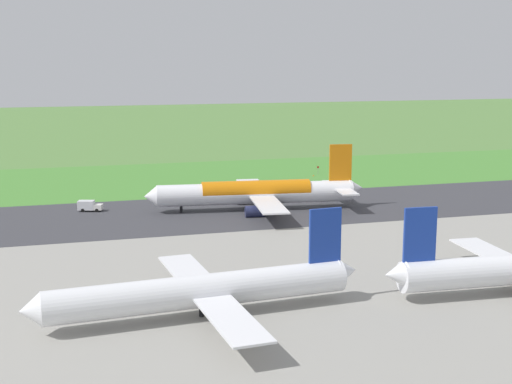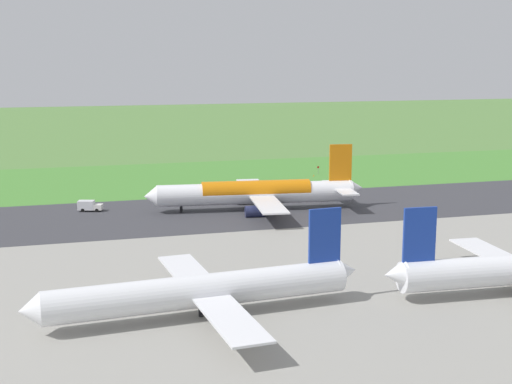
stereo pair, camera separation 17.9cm
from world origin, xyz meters
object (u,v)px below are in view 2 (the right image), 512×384
(airliner_main, at_px, (258,193))
(airliner_parked_far, at_px, (203,290))
(traffic_cone_orange, at_px, (314,175))
(no_stopping_sign, at_px, (318,169))
(service_truck_baggage, at_px, (89,206))

(airliner_main, distance_m, airliner_parked_far, 73.04)
(airliner_parked_far, xyz_separation_m, traffic_cone_orange, (-57.95, -111.20, -3.70))
(airliner_parked_far, bearing_deg, no_stopping_sign, -117.87)
(airliner_parked_far, height_order, traffic_cone_orange, airliner_parked_far)
(traffic_cone_orange, bearing_deg, airliner_parked_far, 62.47)
(airliner_parked_far, xyz_separation_m, no_stopping_sign, (-60.99, -115.32, -2.50))
(airliner_main, distance_m, service_truck_baggage, 41.00)
(service_truck_baggage, distance_m, no_stopping_sign, 82.72)
(airliner_parked_far, bearing_deg, service_truck_baggage, -80.85)
(no_stopping_sign, bearing_deg, airliner_parked_far, 62.13)
(airliner_parked_far, relative_size, service_truck_baggage, 8.03)
(airliner_main, height_order, traffic_cone_orange, airliner_main)
(airliner_main, bearing_deg, no_stopping_sign, -125.29)
(no_stopping_sign, distance_m, traffic_cone_orange, 5.26)
(service_truck_baggage, distance_m, traffic_cone_orange, 78.16)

